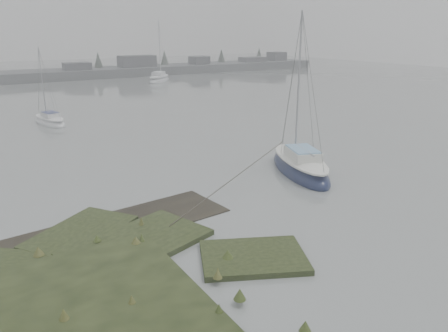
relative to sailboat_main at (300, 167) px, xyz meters
The scene contains 5 objects.
ground 25.39m from the sailboat_main, 108.95° to the left, with size 160.00×160.00×0.00m, color slate.
far_shoreline 58.93m from the sailboat_main, 71.60° to the left, with size 60.00×8.00×4.15m.
sailboat_main is the anchor object (origin of this frame).
sailboat_white 22.53m from the sailboat_main, 113.85° to the left, with size 2.48×4.94×6.66m.
sailboat_far_b 45.85m from the sailboat_main, 75.95° to the left, with size 6.13×6.53×9.52m.
Camera 1 is at (-7.30, -11.22, 7.50)m, focal length 35.00 mm.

